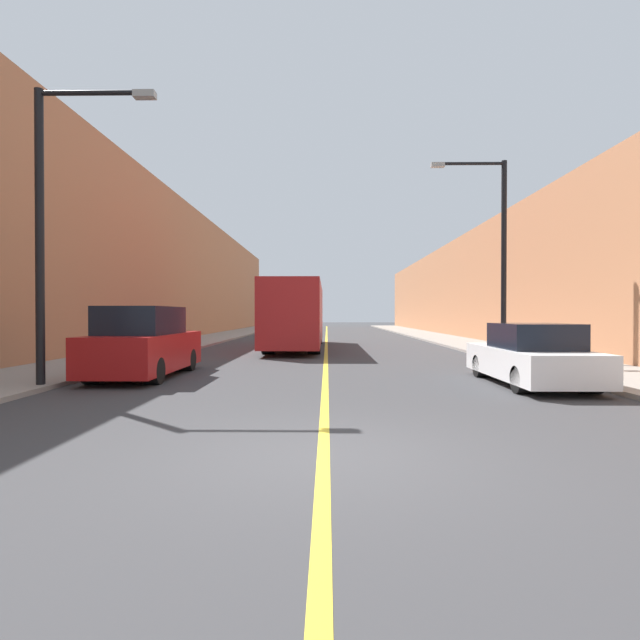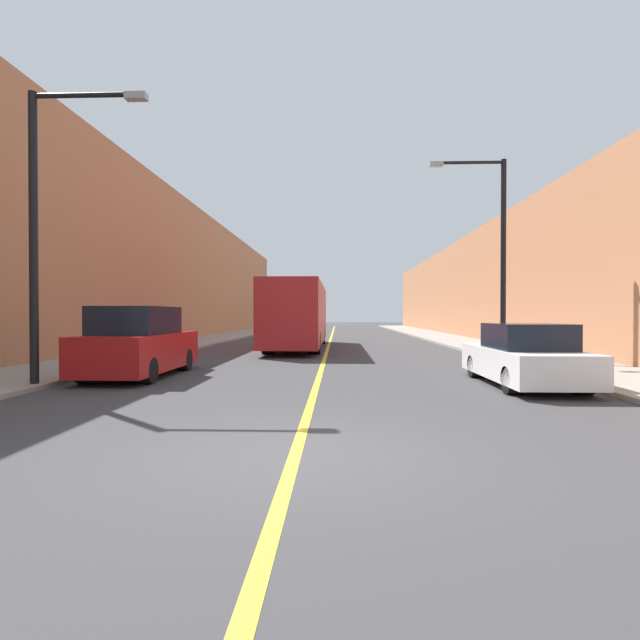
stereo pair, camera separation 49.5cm
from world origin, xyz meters
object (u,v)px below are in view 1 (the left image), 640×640
object	(u,v)px
bus	(297,314)
street_lamp_right	(497,245)
street_lamp_left	(51,213)
car_right_near	(531,357)
parked_suv_left	(144,345)

from	to	relation	value
bus	street_lamp_right	world-z (taller)	street_lamp_right
street_lamp_left	street_lamp_right	size ratio (longest dim) A/B	0.93
car_right_near	street_lamp_right	size ratio (longest dim) A/B	0.64
parked_suv_left	street_lamp_left	size ratio (longest dim) A/B	0.71
street_lamp_right	car_right_near	bearing A→B (deg)	-101.40
parked_suv_left	car_right_near	size ratio (longest dim) A/B	1.04
car_right_near	street_lamp_left	size ratio (longest dim) A/B	0.68
bus	parked_suv_left	xyz separation A→B (m)	(-3.55, -11.81, -0.84)
car_right_near	street_lamp_left	distance (m)	12.07
street_lamp_left	street_lamp_right	distance (m)	14.71
bus	street_lamp_left	size ratio (longest dim) A/B	1.77
bus	street_lamp_right	distance (m)	10.83
parked_suv_left	street_lamp_right	bearing A→B (deg)	23.24
bus	street_lamp_left	bearing A→B (deg)	-109.04
street_lamp_left	parked_suv_left	bearing A→B (deg)	60.01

